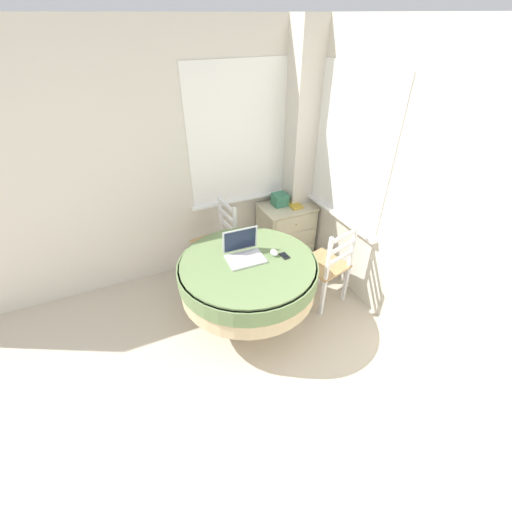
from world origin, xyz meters
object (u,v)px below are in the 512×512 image
(laptop, at_px, (244,252))
(storage_box, at_px, (280,200))
(computer_mouse, at_px, (274,253))
(round_dining_table, at_px, (248,275))
(cell_phone, at_px, (284,256))
(dining_chair_near_right_window, at_px, (327,266))
(corner_cabinet, at_px, (286,231))
(dining_chair_near_back_window, at_px, (218,243))
(book_on_cabinet, at_px, (294,205))

(laptop, bearing_deg, storage_box, 46.77)
(computer_mouse, relative_size, storage_box, 0.58)
(round_dining_table, bearing_deg, storage_box, 49.28)
(round_dining_table, relative_size, cell_phone, 11.88)
(storage_box, bearing_deg, dining_chair_near_right_window, -88.75)
(computer_mouse, distance_m, corner_cabinet, 1.22)
(dining_chair_near_back_window, bearing_deg, computer_mouse, -73.86)
(storage_box, bearing_deg, book_on_cabinet, -32.83)
(corner_cabinet, distance_m, storage_box, 0.42)
(dining_chair_near_back_window, height_order, storage_box, dining_chair_near_back_window)
(laptop, bearing_deg, corner_cabinet, 42.63)
(round_dining_table, height_order, laptop, laptop)
(round_dining_table, bearing_deg, cell_phone, -10.41)
(laptop, bearing_deg, dining_chair_near_right_window, -6.09)
(laptop, bearing_deg, computer_mouse, -17.69)
(round_dining_table, bearing_deg, book_on_cabinet, 41.84)
(laptop, distance_m, dining_chair_near_back_window, 0.86)
(round_dining_table, bearing_deg, laptop, 92.65)
(cell_phone, relative_size, dining_chair_near_right_window, 0.11)
(laptop, distance_m, computer_mouse, 0.28)
(book_on_cabinet, bearing_deg, storage_box, 147.17)
(dining_chair_near_right_window, relative_size, corner_cabinet, 1.36)
(round_dining_table, bearing_deg, corner_cabinet, 45.31)
(cell_phone, bearing_deg, storage_box, 63.85)
(laptop, bearing_deg, cell_phone, -22.61)
(round_dining_table, xyz_separation_m, cell_phone, (0.33, -0.06, 0.15))
(computer_mouse, relative_size, dining_chair_near_back_window, 0.10)
(laptop, xyz_separation_m, dining_chair_near_back_window, (0.01, 0.78, -0.37))
(cell_phone, distance_m, dining_chair_near_back_window, 1.03)
(computer_mouse, bearing_deg, dining_chair_near_right_window, -0.90)
(round_dining_table, xyz_separation_m, dining_chair_near_back_window, (0.01, 0.86, -0.17))
(round_dining_table, height_order, storage_box, storage_box)
(computer_mouse, bearing_deg, book_on_cabinet, 50.55)
(computer_mouse, bearing_deg, corner_cabinet, 54.76)
(laptop, relative_size, dining_chair_near_back_window, 0.36)
(dining_chair_near_back_window, distance_m, storage_box, 0.90)
(dining_chair_near_back_window, bearing_deg, cell_phone, -70.54)
(round_dining_table, relative_size, dining_chair_near_right_window, 1.34)
(laptop, height_order, dining_chair_near_right_window, laptop)
(laptop, distance_m, book_on_cabinet, 1.29)
(cell_phone, bearing_deg, round_dining_table, 169.59)
(round_dining_table, xyz_separation_m, laptop, (-0.00, 0.08, 0.20))
(dining_chair_near_back_window, bearing_deg, round_dining_table, -90.49)
(cell_phone, relative_size, storage_box, 0.64)
(laptop, xyz_separation_m, corner_cabinet, (0.92, 0.84, -0.48))
(dining_chair_near_back_window, bearing_deg, dining_chair_near_right_window, -45.48)
(cell_phone, distance_m, storage_box, 1.16)
(computer_mouse, height_order, corner_cabinet, computer_mouse)
(round_dining_table, xyz_separation_m, computer_mouse, (0.26, -0.00, 0.17))
(laptop, bearing_deg, book_on_cabinet, 39.10)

